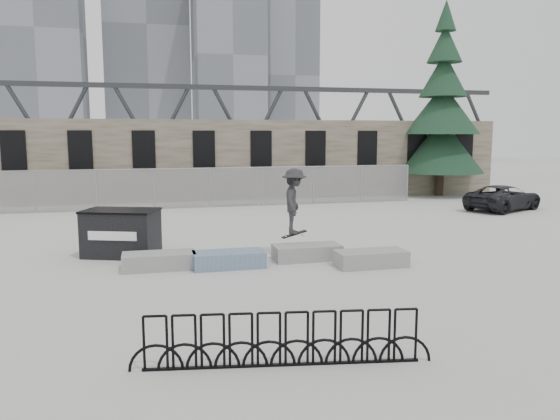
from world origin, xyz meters
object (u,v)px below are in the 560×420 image
at_px(skateboarder, 294,201).
at_px(planter_center_right, 307,252).
at_px(planter_far_left, 159,260).
at_px(dumpster, 121,233).
at_px(planter_center_left, 229,259).
at_px(planter_offset, 371,258).
at_px(suv, 504,198).
at_px(bike_rack, 283,340).
at_px(spruce_tree, 442,118).

bearing_deg(skateboarder, planter_center_right, -138.95).
relative_size(planter_far_left, skateboarder, 0.94).
relative_size(planter_center_right, dumpster, 0.79).
distance_m(dumpster, skateboarder, 5.40).
distance_m(planter_center_left, dumpster, 3.75).
bearing_deg(planter_center_right, planter_offset, -38.76).
height_order(planter_far_left, suv, suv).
relative_size(planter_center_left, skateboarder, 0.94).
xyz_separation_m(planter_offset, bike_rack, (-4.08, -5.90, 0.19)).
height_order(planter_far_left, dumpster, dumpster).
height_order(bike_rack, spruce_tree, spruce_tree).
xyz_separation_m(planter_far_left, skateboarder, (4.08, 0.65, 1.46)).
xyz_separation_m(planter_far_left, bike_rack, (1.77, -7.06, 0.19)).
distance_m(planter_center_right, planter_offset, 1.96).
height_order(planter_center_right, planter_offset, same).
bearing_deg(planter_center_right, skateboarder, 112.46).
relative_size(planter_center_right, suv, 0.45).
bearing_deg(planter_far_left, spruce_tree, 40.47).
bearing_deg(planter_center_left, skateboarder, 23.46).
bearing_deg(suv, planter_center_right, 98.12).
xyz_separation_m(planter_far_left, planter_offset, (5.85, -1.16, 0.00)).
distance_m(planter_center_right, dumpster, 5.72).
xyz_separation_m(planter_offset, dumpster, (-6.92, 3.09, 0.48)).
bearing_deg(planter_center_left, planter_far_left, 171.15).
height_order(planter_offset, dumpster, dumpster).
xyz_separation_m(planter_center_right, planter_offset, (1.53, -1.23, 0.00)).
relative_size(planter_center_left, spruce_tree, 0.17).
height_order(planter_center_left, planter_offset, same).
bearing_deg(bike_rack, planter_far_left, 104.06).
height_order(planter_offset, spruce_tree, spruce_tree).
relative_size(dumpster, skateboarder, 1.18).
bearing_deg(suv, planter_center_left, 94.81).
bearing_deg(skateboarder, bike_rack, -178.12).
bearing_deg(dumpster, planter_center_left, -16.08).
bearing_deg(bike_rack, suv, 45.02).
xyz_separation_m(bike_rack, skateboarder, (2.31, 7.71, 1.26)).
bearing_deg(planter_center_right, planter_center_left, -171.40).
relative_size(planter_center_right, spruce_tree, 0.17).
relative_size(planter_center_left, suv, 0.45).
relative_size(planter_offset, skateboarder, 0.94).
distance_m(planter_far_left, planter_center_left, 1.93).
xyz_separation_m(spruce_tree, suv, (-0.32, -6.63, -4.04)).
bearing_deg(planter_offset, suv, 39.84).
relative_size(planter_far_left, suv, 0.45).
height_order(planter_offset, skateboarder, skateboarder).
height_order(dumpster, skateboarder, skateboarder).
distance_m(planter_offset, suv, 14.25).
bearing_deg(spruce_tree, suv, -92.76).
xyz_separation_m(planter_center_right, bike_rack, (-2.55, -7.13, 0.19)).
distance_m(planter_far_left, bike_rack, 7.28).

